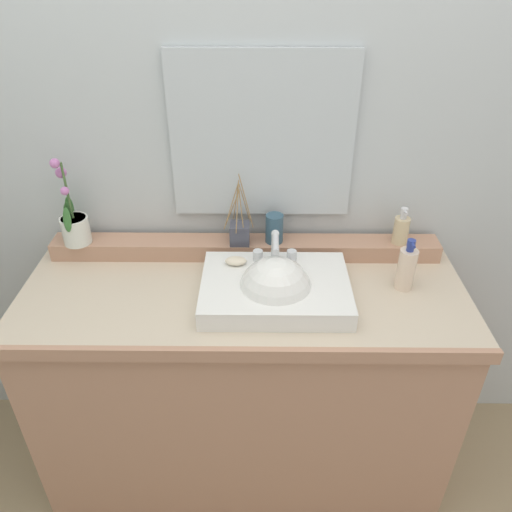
{
  "coord_description": "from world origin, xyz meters",
  "views": [
    {
      "loc": [
        0.05,
        -1.28,
        1.81
      ],
      "look_at": [
        0.04,
        -0.01,
        0.99
      ],
      "focal_mm": 34.89,
      "sensor_mm": 36.0,
      "label": 1
    }
  ],
  "objects_px": {
    "sink_basin": "(275,291)",
    "reed_diffuser": "(240,232)",
    "soap_bar": "(236,261)",
    "lotion_bottle": "(406,268)",
    "soap_dispenser": "(401,229)",
    "tumbler_cup": "(274,228)",
    "potted_plant": "(74,223)"
  },
  "relations": [
    {
      "from": "potted_plant",
      "to": "soap_dispenser",
      "type": "xyz_separation_m",
      "value": [
        1.12,
        0.01,
        -0.02
      ]
    },
    {
      "from": "potted_plant",
      "to": "lotion_bottle",
      "type": "distance_m",
      "value": 1.11
    },
    {
      "from": "sink_basin",
      "to": "potted_plant",
      "type": "height_order",
      "value": "potted_plant"
    },
    {
      "from": "potted_plant",
      "to": "reed_diffuser",
      "type": "bearing_deg",
      "value": 0.3
    },
    {
      "from": "potted_plant",
      "to": "soap_bar",
      "type": "bearing_deg",
      "value": -13.86
    },
    {
      "from": "soap_dispenser",
      "to": "potted_plant",
      "type": "bearing_deg",
      "value": -179.62
    },
    {
      "from": "potted_plant",
      "to": "lotion_bottle",
      "type": "relative_size",
      "value": 1.75
    },
    {
      "from": "soap_dispenser",
      "to": "reed_diffuser",
      "type": "relative_size",
      "value": 0.52
    },
    {
      "from": "soap_bar",
      "to": "tumbler_cup",
      "type": "distance_m",
      "value": 0.2
    },
    {
      "from": "sink_basin",
      "to": "potted_plant",
      "type": "xyz_separation_m",
      "value": [
        -0.68,
        0.24,
        0.1
      ]
    },
    {
      "from": "soap_dispenser",
      "to": "lotion_bottle",
      "type": "distance_m",
      "value": 0.18
    },
    {
      "from": "sink_basin",
      "to": "tumbler_cup",
      "type": "height_order",
      "value": "sink_basin"
    },
    {
      "from": "sink_basin",
      "to": "soap_dispenser",
      "type": "relative_size",
      "value": 3.44
    },
    {
      "from": "potted_plant",
      "to": "tumbler_cup",
      "type": "distance_m",
      "value": 0.68
    },
    {
      "from": "potted_plant",
      "to": "soap_dispenser",
      "type": "bearing_deg",
      "value": 0.38
    },
    {
      "from": "sink_basin",
      "to": "lotion_bottle",
      "type": "height_order",
      "value": "same"
    },
    {
      "from": "soap_bar",
      "to": "soap_dispenser",
      "type": "height_order",
      "value": "soap_dispenser"
    },
    {
      "from": "tumbler_cup",
      "to": "lotion_bottle",
      "type": "height_order",
      "value": "lotion_bottle"
    },
    {
      "from": "tumbler_cup",
      "to": "reed_diffuser",
      "type": "relative_size",
      "value": 0.4
    },
    {
      "from": "tumbler_cup",
      "to": "reed_diffuser",
      "type": "height_order",
      "value": "reed_diffuser"
    },
    {
      "from": "sink_basin",
      "to": "reed_diffuser",
      "type": "relative_size",
      "value": 1.79
    },
    {
      "from": "potted_plant",
      "to": "lotion_bottle",
      "type": "height_order",
      "value": "potted_plant"
    },
    {
      "from": "soap_dispenser",
      "to": "tumbler_cup",
      "type": "height_order",
      "value": "soap_dispenser"
    },
    {
      "from": "soap_bar",
      "to": "reed_diffuser",
      "type": "distance_m",
      "value": 0.14
    },
    {
      "from": "soap_bar",
      "to": "potted_plant",
      "type": "height_order",
      "value": "potted_plant"
    },
    {
      "from": "soap_dispenser",
      "to": "lotion_bottle",
      "type": "height_order",
      "value": "soap_dispenser"
    },
    {
      "from": "soap_bar",
      "to": "lotion_bottle",
      "type": "distance_m",
      "value": 0.54
    },
    {
      "from": "potted_plant",
      "to": "soap_dispenser",
      "type": "distance_m",
      "value": 1.12
    },
    {
      "from": "soap_bar",
      "to": "lotion_bottle",
      "type": "relative_size",
      "value": 0.39
    },
    {
      "from": "reed_diffuser",
      "to": "lotion_bottle",
      "type": "distance_m",
      "value": 0.56
    },
    {
      "from": "potted_plant",
      "to": "lotion_bottle",
      "type": "bearing_deg",
      "value": -8.8
    },
    {
      "from": "potted_plant",
      "to": "reed_diffuser",
      "type": "height_order",
      "value": "potted_plant"
    }
  ]
}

